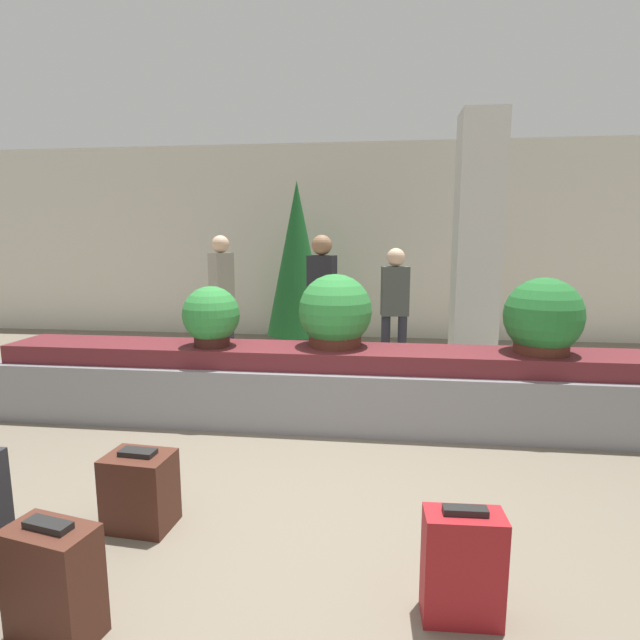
% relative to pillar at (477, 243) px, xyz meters
% --- Properties ---
extents(ground_plane, '(18.00, 18.00, 0.00)m').
position_rel_pillar_xyz_m(ground_plane, '(-1.73, -3.97, -1.60)').
color(ground_plane, '#6B6051').
extents(back_wall, '(18.00, 0.06, 3.20)m').
position_rel_pillar_xyz_m(back_wall, '(-1.73, 1.82, 0.00)').
color(back_wall, beige).
rests_on(back_wall, ground_plane).
extents(carousel, '(6.07, 0.74, 0.70)m').
position_rel_pillar_xyz_m(carousel, '(-1.73, -2.24, -1.27)').
color(carousel, gray).
rests_on(carousel, ground_plane).
extents(pillar, '(0.54, 0.54, 3.20)m').
position_rel_pillar_xyz_m(pillar, '(0.00, 0.00, 0.00)').
color(pillar, silver).
rests_on(pillar, ground_plane).
extents(suitcase_1, '(0.40, 0.28, 0.53)m').
position_rel_pillar_xyz_m(suitcase_1, '(-2.53, -4.87, -1.35)').
color(suitcase_1, '#472319').
rests_on(suitcase_1, ground_plane).
extents(suitcase_2, '(0.35, 0.19, 0.53)m').
position_rel_pillar_xyz_m(suitcase_2, '(-0.82, -4.56, -1.35)').
color(suitcase_2, maroon).
rests_on(suitcase_2, ground_plane).
extents(suitcase_4, '(0.39, 0.30, 0.47)m').
position_rel_pillar_xyz_m(suitcase_4, '(-2.56, -4.05, -1.38)').
color(suitcase_4, '#472319').
rests_on(suitcase_4, ground_plane).
extents(potted_plant_0, '(0.66, 0.66, 0.66)m').
position_rel_pillar_xyz_m(potted_plant_0, '(-1.60, -2.15, -0.61)').
color(potted_plant_0, '#4C2319').
rests_on(potted_plant_0, carousel).
extents(potted_plant_1, '(0.52, 0.52, 0.55)m').
position_rel_pillar_xyz_m(potted_plant_1, '(-2.72, -2.30, -0.64)').
color(potted_plant_1, '#381914').
rests_on(potted_plant_1, carousel).
extents(potted_plant_2, '(0.65, 0.65, 0.65)m').
position_rel_pillar_xyz_m(potted_plant_2, '(0.17, -2.22, -0.61)').
color(potted_plant_2, '#4C2319').
rests_on(potted_plant_2, carousel).
extents(traveler_0, '(0.36, 0.26, 1.71)m').
position_rel_pillar_xyz_m(traveler_0, '(-1.90, -0.72, -0.58)').
color(traveler_0, '#282833').
rests_on(traveler_0, ground_plane).
extents(traveler_1, '(0.32, 0.37, 1.71)m').
position_rel_pillar_xyz_m(traveler_1, '(-3.40, 0.11, -0.58)').
color(traveler_1, '#282833').
rests_on(traveler_1, ground_plane).
extents(traveler_2, '(0.34, 0.23, 1.55)m').
position_rel_pillar_xyz_m(traveler_2, '(-1.03, -0.58, -0.69)').
color(traveler_2, '#282833').
rests_on(traveler_2, ground_plane).
extents(decorated_tree, '(0.95, 0.95, 2.52)m').
position_rel_pillar_xyz_m(decorated_tree, '(-2.48, 0.99, -0.25)').
color(decorated_tree, '#4C331E').
rests_on(decorated_tree, ground_plane).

